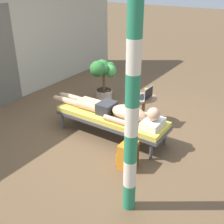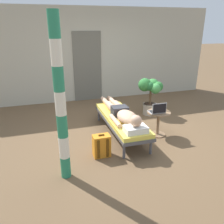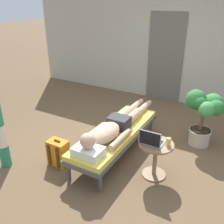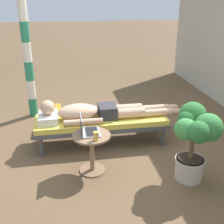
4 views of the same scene
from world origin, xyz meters
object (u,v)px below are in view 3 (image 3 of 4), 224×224
person_reclining (113,127)px  potted_plant (204,111)px  drink_glass (168,142)px  laptop (151,140)px  backpack (59,153)px  lounge_chair (116,134)px  side_table (155,154)px

person_reclining → potted_plant: size_ratio=2.27×
person_reclining → drink_glass: bearing=-6.0°
laptop → backpack: size_ratio=0.73×
lounge_chair → side_table: 0.78m
drink_glass → potted_plant: potted_plant is taller
backpack → potted_plant: potted_plant is taller
lounge_chair → backpack: backpack is taller
lounge_chair → side_table: bearing=-17.1°
person_reclining → potted_plant: 1.55m
lounge_chair → drink_glass: drink_glass is taller
laptop → backpack: laptop is taller
person_reclining → side_table: (0.75, -0.13, -0.16)m
person_reclining → side_table: size_ratio=4.15×
lounge_chair → drink_glass: bearing=-12.1°
laptop → drink_glass: bearing=22.8°
backpack → person_reclining: bearing=44.3°
lounge_chair → backpack: bearing=-131.3°
backpack → lounge_chair: bearing=48.7°
side_table → laptop: laptop is taller
lounge_chair → potted_plant: 1.50m
lounge_chair → potted_plant: (1.13, 0.96, 0.27)m
backpack → potted_plant: size_ratio=0.44×
person_reclining → potted_plant: bearing=43.1°
person_reclining → side_table: person_reclining is taller
person_reclining → drink_glass: (0.90, -0.09, 0.06)m
lounge_chair → backpack: (-0.61, -0.69, -0.15)m
drink_glass → laptop: bearing=-157.2°
laptop → potted_plant: (0.44, 1.24, 0.03)m
person_reclining → backpack: (-0.61, -0.59, -0.32)m
person_reclining → backpack: 0.91m
lounge_chair → side_table: (0.75, -0.23, 0.01)m
laptop → lounge_chair: bearing=157.8°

